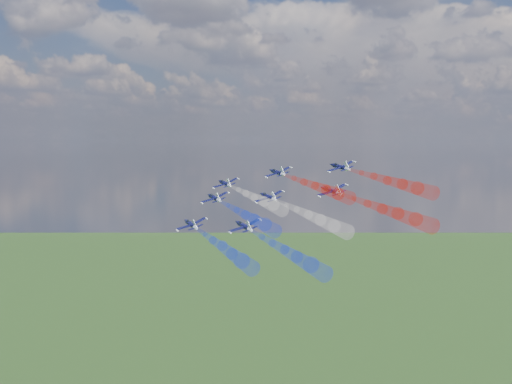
% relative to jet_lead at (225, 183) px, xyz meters
% --- Properties ---
extents(jet_lead, '(14.18, 14.02, 6.77)m').
position_rel_jet_lead_xyz_m(jet_lead, '(0.00, 0.00, 0.00)').
color(jet_lead, black).
extents(trail_lead, '(28.98, 26.71, 8.43)m').
position_rel_jet_lead_xyz_m(trail_lead, '(16.63, -14.71, -2.45)').
color(trail_lead, silver).
extents(jet_inner_left, '(14.18, 14.02, 6.77)m').
position_rel_jet_lead_xyz_m(jet_inner_left, '(4.13, -14.67, -3.06)').
color(jet_inner_left, black).
extents(trail_inner_left, '(28.98, 26.71, 8.43)m').
position_rel_jet_lead_xyz_m(trail_inner_left, '(20.76, -29.38, -5.51)').
color(trail_inner_left, '#1A35E1').
extents(jet_inner_right, '(14.18, 14.02, 6.77)m').
position_rel_jet_lead_xyz_m(jet_inner_right, '(17.39, -0.14, 3.74)').
color(jet_inner_right, black).
extents(trail_inner_right, '(28.98, 26.71, 8.43)m').
position_rel_jet_lead_xyz_m(trail_inner_right, '(34.02, -14.85, 1.29)').
color(trail_inner_right, red).
extents(jet_outer_left, '(14.18, 14.02, 6.77)m').
position_rel_jet_lead_xyz_m(jet_outer_left, '(5.83, -30.70, -8.60)').
color(jet_outer_left, black).
extents(trail_outer_left, '(28.98, 26.71, 8.43)m').
position_rel_jet_lead_xyz_m(trail_outer_left, '(22.45, -45.41, -11.05)').
color(trail_outer_left, '#1A35E1').
extents(jet_center_third, '(14.18, 14.02, 6.77)m').
position_rel_jet_lead_xyz_m(jet_center_third, '(21.78, -17.02, -1.97)').
color(jet_center_third, black).
extents(trail_center_third, '(28.98, 26.71, 8.43)m').
position_rel_jet_lead_xyz_m(trail_center_third, '(38.41, -31.73, -4.42)').
color(trail_center_third, silver).
extents(jet_outer_right, '(14.18, 14.02, 6.77)m').
position_rel_jet_lead_xyz_m(jet_outer_right, '(37.06, -2.14, 5.77)').
color(jet_outer_right, black).
extents(trail_outer_right, '(28.98, 26.71, 8.43)m').
position_rel_jet_lead_xyz_m(trail_outer_right, '(53.68, -16.85, 3.32)').
color(trail_outer_right, red).
extents(jet_rear_left, '(14.18, 14.02, 6.77)m').
position_rel_jet_lead_xyz_m(jet_rear_left, '(22.08, -32.84, -7.90)').
color(jet_rear_left, black).
extents(trail_rear_left, '(28.98, 26.71, 8.43)m').
position_rel_jet_lead_xyz_m(trail_rear_left, '(38.71, -47.55, -10.35)').
color(trail_rear_left, '#1A35E1').
extents(jet_rear_right, '(14.18, 14.02, 6.77)m').
position_rel_jet_lead_xyz_m(jet_rear_right, '(39.44, -17.31, 0.31)').
color(jet_rear_right, black).
extents(trail_rear_right, '(28.98, 26.71, 8.43)m').
position_rel_jet_lead_xyz_m(trail_rear_right, '(56.07, -32.01, -2.14)').
color(trail_rear_right, red).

